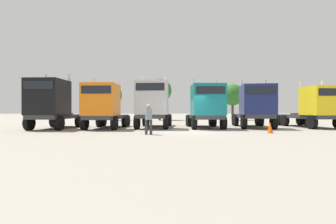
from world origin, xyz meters
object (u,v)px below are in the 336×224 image
semi_truck_teal (206,106)px  traffic_cone_near (270,128)px  semi_truck_navy (255,106)px  visitor_with_camera (149,117)px  semi_truck_yellow (315,107)px  semi_truck_silver (153,105)px  semi_truck_orange (104,106)px  semi_truck_black (52,104)px

semi_truck_teal → traffic_cone_near: bearing=37.4°
semi_truck_navy → visitor_with_camera: (-8.54, -4.80, -0.73)m
semi_truck_yellow → traffic_cone_near: semi_truck_yellow is taller
semi_truck_silver → traffic_cone_near: bearing=63.7°
semi_truck_orange → semi_truck_navy: 12.04m
semi_truck_teal → semi_truck_yellow: bearing=91.9°
semi_truck_orange → semi_truck_teal: bearing=97.2°
semi_truck_orange → semi_truck_silver: bearing=105.3°
semi_truck_teal → traffic_cone_near: semi_truck_teal is taller
semi_truck_silver → semi_truck_navy: (8.24, -0.34, -0.11)m
semi_truck_orange → semi_truck_navy: size_ratio=0.92×
semi_truck_orange → visitor_with_camera: (3.50, -4.53, -0.71)m
semi_truck_black → semi_truck_navy: size_ratio=0.94×
semi_truck_black → semi_truck_yellow: (20.89, -0.01, -0.24)m
visitor_with_camera → semi_truck_black: bearing=65.9°
traffic_cone_near → semi_truck_silver: bearing=146.3°
semi_truck_silver → traffic_cone_near: size_ratio=9.39×
semi_truck_navy → traffic_cone_near: semi_truck_navy is taller
semi_truck_yellow → semi_truck_teal: bearing=-90.5°
semi_truck_orange → semi_truck_silver: size_ratio=0.91×
semi_truck_black → semi_truck_orange: bearing=95.2°
semi_truck_navy → semi_truck_yellow: size_ratio=1.05×
semi_truck_navy → traffic_cone_near: bearing=-1.8°
semi_truck_silver → semi_truck_teal: (4.21, -0.46, -0.09)m
semi_truck_orange → visitor_with_camera: size_ratio=3.28×
visitor_with_camera → traffic_cone_near: bearing=-79.9°
semi_truck_black → semi_truck_orange: 3.90m
visitor_with_camera → traffic_cone_near: 7.59m
semi_truck_black → semi_truck_yellow: semi_truck_black is taller
semi_truck_orange → traffic_cone_near: semi_truck_orange is taller
semi_truck_orange → traffic_cone_near: bearing=75.2°
semi_truck_silver → traffic_cone_near: (7.26, -4.83, -1.55)m
semi_truck_orange → semi_truck_silver: (3.79, 0.62, 0.13)m
semi_truck_orange → semi_truck_navy: bearing=97.4°
semi_truck_teal → semi_truck_yellow: (8.99, -0.10, -0.09)m
traffic_cone_near → semi_truck_teal: bearing=124.9°
semi_truck_orange → semi_truck_silver: 3.85m
semi_truck_yellow → visitor_with_camera: bearing=-71.1°
semi_truck_orange → traffic_cone_near: (11.05, -4.22, -1.42)m
semi_truck_black → semi_truck_yellow: 20.89m
semi_truck_orange → traffic_cone_near: 11.91m
semi_truck_silver → semi_truck_teal: size_ratio=1.10×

